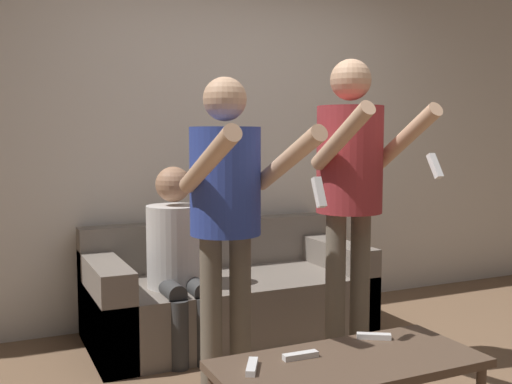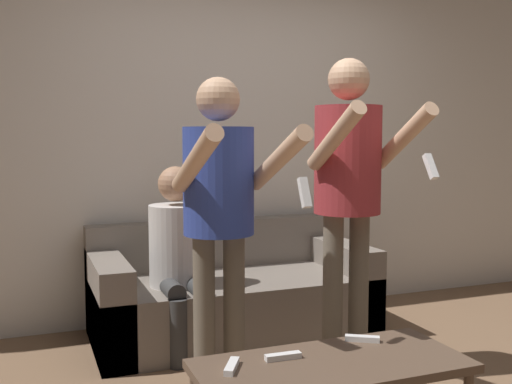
{
  "view_description": "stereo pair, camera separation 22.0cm",
  "coord_description": "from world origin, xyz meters",
  "px_view_note": "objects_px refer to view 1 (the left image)",
  "views": [
    {
      "loc": [
        -1.67,
        -2.28,
        1.32
      ],
      "look_at": [
        -0.21,
        0.87,
        0.99
      ],
      "focal_mm": 42.0,
      "sensor_mm": 36.0,
      "label": 1
    },
    {
      "loc": [
        -1.47,
        -2.37,
        1.32
      ],
      "look_at": [
        -0.21,
        0.87,
        0.99
      ],
      "focal_mm": 42.0,
      "sensor_mm": 36.0,
      "label": 2
    }
  ],
  "objects_px": {
    "person_standing_right": "(351,177)",
    "coffee_table": "(349,370)",
    "couch": "(227,296)",
    "person_standing_left": "(227,199)",
    "remote_near": "(252,367)",
    "remote_far": "(374,336)",
    "person_seated": "(177,252)",
    "remote_mid": "(300,356)"
  },
  "relations": [
    {
      "from": "person_standing_left",
      "to": "remote_near",
      "type": "relative_size",
      "value": 10.81
    },
    {
      "from": "person_standing_left",
      "to": "person_seated",
      "type": "height_order",
      "value": "person_standing_left"
    },
    {
      "from": "person_seated",
      "to": "coffee_table",
      "type": "xyz_separation_m",
      "value": [
        0.26,
        -1.46,
        -0.24
      ]
    },
    {
      "from": "couch",
      "to": "person_standing_left",
      "type": "bearing_deg",
      "value": -111.85
    },
    {
      "from": "person_seated",
      "to": "remote_far",
      "type": "bearing_deg",
      "value": -68.88
    },
    {
      "from": "coffee_table",
      "to": "remote_mid",
      "type": "height_order",
      "value": "remote_mid"
    },
    {
      "from": "person_standing_right",
      "to": "coffee_table",
      "type": "bearing_deg",
      "value": -123.71
    },
    {
      "from": "person_standing_left",
      "to": "remote_far",
      "type": "bearing_deg",
      "value": -50.88
    },
    {
      "from": "person_standing_right",
      "to": "person_seated",
      "type": "relative_size",
      "value": 1.52
    },
    {
      "from": "coffee_table",
      "to": "couch",
      "type": "bearing_deg",
      "value": 85.29
    },
    {
      "from": "couch",
      "to": "person_seated",
      "type": "bearing_deg",
      "value": -155.86
    },
    {
      "from": "couch",
      "to": "coffee_table",
      "type": "xyz_separation_m",
      "value": [
        -0.14,
        -1.64,
        0.12
      ]
    },
    {
      "from": "person_standing_right",
      "to": "person_seated",
      "type": "bearing_deg",
      "value": 136.69
    },
    {
      "from": "person_standing_right",
      "to": "remote_near",
      "type": "xyz_separation_m",
      "value": [
        -0.9,
        -0.68,
        -0.67
      ]
    },
    {
      "from": "couch",
      "to": "person_standing_right",
      "type": "xyz_separation_m",
      "value": [
        0.36,
        -0.9,
        0.84
      ]
    },
    {
      "from": "person_standing_right",
      "to": "remote_mid",
      "type": "xyz_separation_m",
      "value": [
        -0.67,
        -0.65,
        -0.67
      ]
    },
    {
      "from": "person_standing_right",
      "to": "person_seated",
      "type": "distance_m",
      "value": 1.15
    },
    {
      "from": "person_seated",
      "to": "coffee_table",
      "type": "relative_size",
      "value": 1.03
    },
    {
      "from": "person_standing_left",
      "to": "remote_near",
      "type": "distance_m",
      "value": 0.9
    },
    {
      "from": "couch",
      "to": "person_standing_right",
      "type": "relative_size",
      "value": 1.05
    },
    {
      "from": "person_standing_left",
      "to": "remote_mid",
      "type": "xyz_separation_m",
      "value": [
        0.06,
        -0.64,
        -0.58
      ]
    },
    {
      "from": "remote_near",
      "to": "remote_far",
      "type": "xyz_separation_m",
      "value": [
        0.64,
        0.09,
        0.0
      ]
    },
    {
      "from": "couch",
      "to": "remote_far",
      "type": "relative_size",
      "value": 12.29
    },
    {
      "from": "person_seated",
      "to": "coffee_table",
      "type": "bearing_deg",
      "value": -79.84
    },
    {
      "from": "person_seated",
      "to": "coffee_table",
      "type": "height_order",
      "value": "person_seated"
    },
    {
      "from": "couch",
      "to": "person_standing_right",
      "type": "height_order",
      "value": "person_standing_right"
    },
    {
      "from": "coffee_table",
      "to": "remote_far",
      "type": "relative_size",
      "value": 7.49
    },
    {
      "from": "person_standing_left",
      "to": "person_standing_right",
      "type": "bearing_deg",
      "value": 0.71
    },
    {
      "from": "person_standing_right",
      "to": "coffee_table",
      "type": "xyz_separation_m",
      "value": [
        -0.5,
        -0.75,
        -0.72
      ]
    },
    {
      "from": "person_standing_left",
      "to": "person_seated",
      "type": "bearing_deg",
      "value": 92.76
    },
    {
      "from": "person_standing_left",
      "to": "remote_far",
      "type": "xyz_separation_m",
      "value": [
        0.47,
        -0.58,
        -0.58
      ]
    },
    {
      "from": "person_standing_right",
      "to": "remote_mid",
      "type": "bearing_deg",
      "value": -135.69
    },
    {
      "from": "couch",
      "to": "coffee_table",
      "type": "height_order",
      "value": "couch"
    },
    {
      "from": "person_standing_left",
      "to": "remote_near",
      "type": "xyz_separation_m",
      "value": [
        -0.17,
        -0.67,
        -0.58
      ]
    },
    {
      "from": "coffee_table",
      "to": "remote_near",
      "type": "relative_size",
      "value": 7.42
    },
    {
      "from": "person_seated",
      "to": "person_standing_left",
      "type": "bearing_deg",
      "value": -87.24
    },
    {
      "from": "person_standing_right",
      "to": "remote_near",
      "type": "height_order",
      "value": "person_standing_right"
    },
    {
      "from": "remote_near",
      "to": "remote_far",
      "type": "relative_size",
      "value": 1.01
    },
    {
      "from": "person_seated",
      "to": "remote_far",
      "type": "relative_size",
      "value": 7.71
    },
    {
      "from": "person_standing_right",
      "to": "person_seated",
      "type": "height_order",
      "value": "person_standing_right"
    },
    {
      "from": "remote_mid",
      "to": "remote_far",
      "type": "height_order",
      "value": "same"
    },
    {
      "from": "person_standing_left",
      "to": "coffee_table",
      "type": "bearing_deg",
      "value": -72.88
    }
  ]
}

